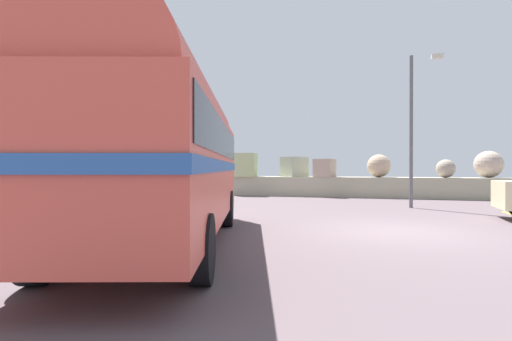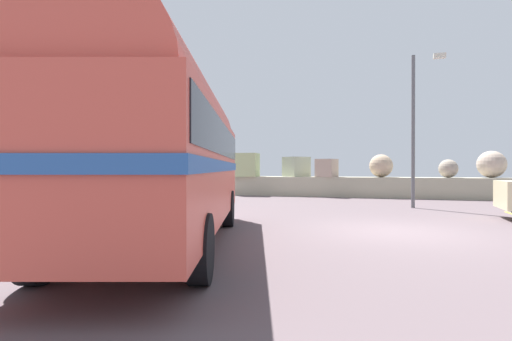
{
  "view_description": "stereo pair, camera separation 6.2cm",
  "coord_description": "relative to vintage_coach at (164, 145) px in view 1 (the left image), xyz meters",
  "views": [
    {
      "loc": [
        -0.66,
        -10.2,
        1.59
      ],
      "look_at": [
        -2.87,
        -2.7,
        1.54
      ],
      "focal_mm": 27.24,
      "sensor_mm": 36.0,
      "label": 1
    },
    {
      "loc": [
        -0.61,
        -10.18,
        1.59
      ],
      "look_at": [
        -2.87,
        -2.7,
        1.54
      ],
      "focal_mm": 27.24,
      "sensor_mm": 36.0,
      "label": 2
    }
  ],
  "objects": [
    {
      "name": "ground",
      "position": [
        4.64,
        3.23,
        -2.04
      ],
      "size": [
        32.0,
        26.0,
        0.02
      ],
      "color": "#5D4E53"
    },
    {
      "name": "breakwater",
      "position": [
        4.24,
        15.03,
        -1.26
      ],
      "size": [
        31.36,
        2.2,
        2.49
      ],
      "color": "#A6A28A",
      "rests_on": "ground"
    },
    {
      "name": "second_coach",
      "position": [
        -4.84,
        0.77,
        0.0
      ],
      "size": [
        5.06,
        8.9,
        3.7
      ],
      "rotation": [
        0.0,
        0.0,
        0.33
      ],
      "color": "black",
      "rests_on": "ground"
    },
    {
      "name": "vintage_coach",
      "position": [
        0.0,
        0.0,
        0.0
      ],
      "size": [
        4.8,
        8.91,
        3.7
      ],
      "rotation": [
        0.0,
        0.0,
        0.29
      ],
      "color": "black",
      "rests_on": "ground"
    },
    {
      "name": "lamp_post",
      "position": [
        5.67,
        9.47,
        1.37
      ],
      "size": [
        1.23,
        0.24,
        6.03
      ],
      "color": "#5B5B60",
      "rests_on": "ground"
    }
  ]
}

